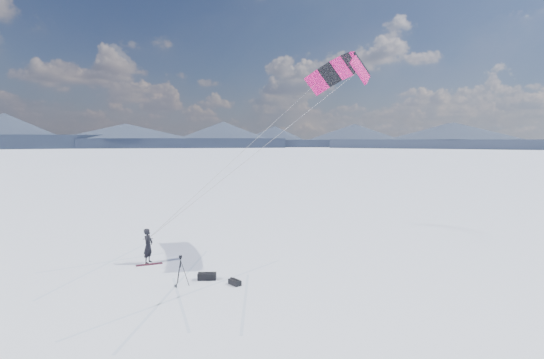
# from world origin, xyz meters

# --- Properties ---
(ground) EXTENTS (1800.00, 1800.00, 0.00)m
(ground) POSITION_xyz_m (0.00, 0.00, 0.00)
(ground) COLOR white
(horizon_hills) EXTENTS (704.00, 704.00, 9.91)m
(horizon_hills) POSITION_xyz_m (-0.00, 0.00, 4.29)
(horizon_hills) COLOR black
(horizon_hills) RESTS_ON ground
(snow_tracks) EXTENTS (14.76, 10.25, 0.01)m
(snow_tracks) POSITION_xyz_m (-0.65, -0.35, 0.00)
(snow_tracks) COLOR #B0BFD6
(snow_tracks) RESTS_ON ground
(snowkiter) EXTENTS (0.51, 0.73, 1.92)m
(snowkiter) POSITION_xyz_m (-1.78, 3.00, 0.00)
(snowkiter) COLOR black
(snowkiter) RESTS_ON ground
(snowboard) EXTENTS (1.35, 0.94, 0.04)m
(snowboard) POSITION_xyz_m (-1.59, 2.64, 0.02)
(snowboard) COLOR maroon
(snowboard) RESTS_ON ground
(tripod) EXTENTS (0.65, 0.67, 1.45)m
(tripod) POSITION_xyz_m (1.26, -0.57, 0.93)
(tripod) COLOR black
(tripod) RESTS_ON ground
(gear_bag_a) EXTENTS (0.94, 0.54, 0.40)m
(gear_bag_a) POSITION_xyz_m (2.22, 0.49, 0.17)
(gear_bag_a) COLOR black
(gear_bag_a) RESTS_ON ground
(gear_bag_b) EXTENTS (0.71, 0.69, 0.30)m
(gear_bag_b) POSITION_xyz_m (3.72, -0.12, 0.13)
(gear_bag_b) COLOR black
(gear_bag_b) RESTS_ON ground
(power_kite) EXTENTS (12.35, 7.87, 10.64)m
(power_kite) POSITION_xyz_m (8.90, 7.73, 10.95)
(power_kite) COLOR #D30F64
(power_kite) RESTS_ON ground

